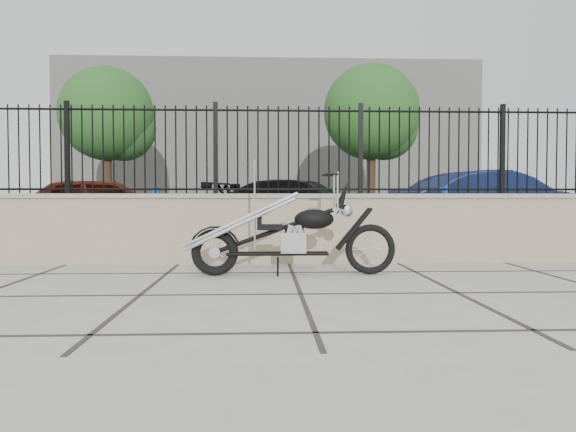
% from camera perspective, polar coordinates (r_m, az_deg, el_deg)
% --- Properties ---
extents(ground_plane, '(90.00, 90.00, 0.00)m').
position_cam_1_polar(ground_plane, '(5.33, 1.30, -7.96)').
color(ground_plane, '#99968E').
rests_on(ground_plane, ground).
extents(parking_lot, '(30.00, 30.00, 0.00)m').
position_cam_1_polar(parking_lot, '(17.76, -1.43, -0.97)').
color(parking_lot, black).
rests_on(parking_lot, ground).
extents(retaining_wall, '(14.00, 0.36, 0.96)m').
position_cam_1_polar(retaining_wall, '(7.75, 0.05, -1.26)').
color(retaining_wall, gray).
rests_on(retaining_wall, ground_plane).
extents(iron_fence, '(14.00, 0.08, 1.20)m').
position_cam_1_polar(iron_fence, '(7.77, 0.06, 6.72)').
color(iron_fence, black).
rests_on(iron_fence, retaining_wall).
extents(background_building, '(22.00, 6.00, 8.00)m').
position_cam_1_polar(background_building, '(31.89, -1.94, 7.54)').
color(background_building, beige).
rests_on(background_building, ground_plane).
extents(chopper_motorcycle, '(2.28, 0.41, 1.37)m').
position_cam_1_polar(chopper_motorcycle, '(6.53, 0.12, -0.09)').
color(chopper_motorcycle, black).
rests_on(chopper_motorcycle, ground_plane).
extents(car_red, '(4.20, 2.47, 1.34)m').
position_cam_1_polar(car_red, '(12.14, -18.03, 0.72)').
color(car_red, '#46120A').
rests_on(car_red, parking_lot).
extents(car_black, '(4.88, 3.40, 1.31)m').
position_cam_1_polar(car_black, '(12.91, 1.61, 0.82)').
color(car_black, black).
rests_on(car_black, parking_lot).
extents(car_blue, '(4.72, 2.45, 1.48)m').
position_cam_1_polar(car_blue, '(13.40, 20.24, 1.10)').
color(car_blue, '#101A3A').
rests_on(car_blue, parking_lot).
extents(bollard_a, '(0.14, 0.14, 1.06)m').
position_cam_1_polar(bollard_a, '(9.91, -13.24, -0.31)').
color(bollard_a, '#0B46AA').
rests_on(bollard_a, ground_plane).
extents(bollard_b, '(0.15, 0.15, 1.10)m').
position_cam_1_polar(bollard_b, '(10.51, 15.70, -0.09)').
color(bollard_b, '#0B52A7').
rests_on(bollard_b, ground_plane).
extents(tree_left, '(3.62, 3.62, 6.11)m').
position_cam_1_polar(tree_left, '(23.15, -17.96, 10.25)').
color(tree_left, '#382619').
rests_on(tree_left, ground_plane).
extents(tree_right, '(3.64, 3.64, 6.14)m').
position_cam_1_polar(tree_right, '(21.95, 8.46, 10.83)').
color(tree_right, '#382619').
rests_on(tree_right, ground_plane).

